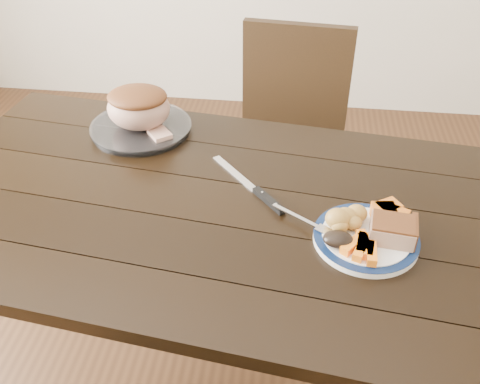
# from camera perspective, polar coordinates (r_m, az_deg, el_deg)

# --- Properties ---
(ground) EXTENTS (4.00, 4.00, 0.00)m
(ground) POSITION_cam_1_polar(r_m,az_deg,el_deg) (1.96, -2.38, -18.48)
(ground) COLOR #472B16
(ground) RESTS_ON ground
(dining_table) EXTENTS (1.70, 1.09, 0.75)m
(dining_table) POSITION_cam_1_polar(r_m,az_deg,el_deg) (1.46, -3.02, -3.77)
(dining_table) COLOR black
(dining_table) RESTS_ON ground
(chair_far) EXTENTS (0.46, 0.47, 0.93)m
(chair_far) POSITION_cam_1_polar(r_m,az_deg,el_deg) (2.13, 5.26, 6.08)
(chair_far) COLOR black
(chair_far) RESTS_ON ground
(dinner_plate) EXTENTS (0.25, 0.25, 0.02)m
(dinner_plate) POSITION_cam_1_polar(r_m,az_deg,el_deg) (1.31, 13.26, -4.87)
(dinner_plate) COLOR white
(dinner_plate) RESTS_ON dining_table
(plate_rim) EXTENTS (0.25, 0.25, 0.02)m
(plate_rim) POSITION_cam_1_polar(r_m,az_deg,el_deg) (1.31, 13.32, -4.59)
(plate_rim) COLOR #0C1B3D
(plate_rim) RESTS_ON dinner_plate
(serving_platter) EXTENTS (0.31, 0.31, 0.02)m
(serving_platter) POSITION_cam_1_polar(r_m,az_deg,el_deg) (1.72, -10.49, 6.66)
(serving_platter) COLOR white
(serving_platter) RESTS_ON dining_table
(pork_slice) EXTENTS (0.11, 0.09, 0.05)m
(pork_slice) POSITION_cam_1_polar(r_m,az_deg,el_deg) (1.29, 15.93, -4.00)
(pork_slice) COLOR tan
(pork_slice) RESTS_ON dinner_plate
(roasted_potatoes) EXTENTS (0.10, 0.09, 0.05)m
(roasted_potatoes) POSITION_cam_1_polar(r_m,az_deg,el_deg) (1.30, 11.19, -2.78)
(roasted_potatoes) COLOR gold
(roasted_potatoes) RESTS_ON dinner_plate
(carrot_batons) EXTENTS (0.08, 0.11, 0.02)m
(carrot_batons) POSITION_cam_1_polar(r_m,az_deg,el_deg) (1.25, 12.99, -5.73)
(carrot_batons) COLOR orange
(carrot_batons) RESTS_ON dinner_plate
(pumpkin_wedges) EXTENTS (0.09, 0.09, 0.04)m
(pumpkin_wedges) POSITION_cam_1_polar(r_m,az_deg,el_deg) (1.35, 15.59, -2.21)
(pumpkin_wedges) COLOR orange
(pumpkin_wedges) RESTS_ON dinner_plate
(dark_mushroom) EXTENTS (0.07, 0.05, 0.03)m
(dark_mushroom) POSITION_cam_1_polar(r_m,az_deg,el_deg) (1.25, 10.41, -4.96)
(dark_mushroom) COLOR black
(dark_mushroom) RESTS_ON dinner_plate
(fork) EXTENTS (0.16, 0.11, 0.00)m
(fork) POSITION_cam_1_polar(r_m,az_deg,el_deg) (1.32, 7.15, -3.19)
(fork) COLOR silver
(fork) RESTS_ON dinner_plate
(roast_joint) EXTENTS (0.19, 0.17, 0.13)m
(roast_joint) POSITION_cam_1_polar(r_m,az_deg,el_deg) (1.69, -10.76, 8.76)
(roast_joint) COLOR tan
(roast_joint) RESTS_ON serving_platter
(cut_slice) EXTENTS (0.09, 0.09, 0.02)m
(cut_slice) POSITION_cam_1_polar(r_m,az_deg,el_deg) (1.65, -8.55, 6.09)
(cut_slice) COLOR tan
(cut_slice) RESTS_ON serving_platter
(carving_knife) EXTENTS (0.23, 0.25, 0.01)m
(carving_knife) POSITION_cam_1_polar(r_m,az_deg,el_deg) (1.42, 2.14, -0.14)
(carving_knife) COLOR silver
(carving_knife) RESTS_ON dining_table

